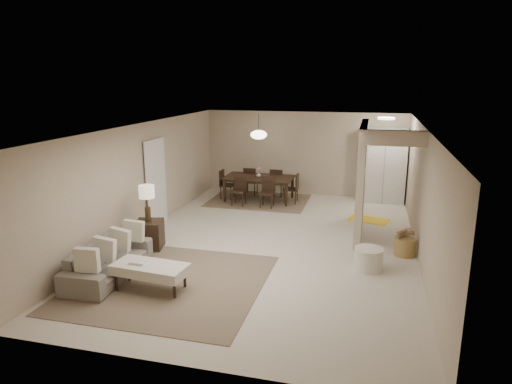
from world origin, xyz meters
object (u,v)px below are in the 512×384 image
(pantry_cabinet, at_px, (384,166))
(round_pouf, at_px, (368,259))
(dining_table, at_px, (259,189))
(wicker_basket, at_px, (405,247))
(side_table, at_px, (149,235))
(sofa, at_px, (109,261))
(ottoman_bench, at_px, (150,269))

(pantry_cabinet, distance_m, round_pouf, 5.15)
(dining_table, bearing_deg, wicker_basket, -40.19)
(side_table, xyz_separation_m, wicker_basket, (5.15, 0.92, -0.12))
(side_table, distance_m, round_pouf, 4.45)
(sofa, bearing_deg, ottoman_bench, -110.15)
(ottoman_bench, bearing_deg, dining_table, 91.62)
(pantry_cabinet, relative_size, round_pouf, 3.91)
(ottoman_bench, relative_size, dining_table, 0.65)
(ottoman_bench, bearing_deg, sofa, 167.89)
(sofa, xyz_separation_m, ottoman_bench, (0.97, -0.30, 0.07))
(sofa, height_order, side_table, side_table)
(sofa, relative_size, round_pouf, 3.77)
(wicker_basket, bearing_deg, pantry_cabinet, 95.51)
(round_pouf, bearing_deg, dining_table, 126.55)
(wicker_basket, distance_m, dining_table, 5.12)
(side_table, xyz_separation_m, dining_table, (1.28, 4.27, 0.05))
(pantry_cabinet, bearing_deg, ottoman_bench, -119.34)
(pantry_cabinet, bearing_deg, round_pouf, -93.38)
(pantry_cabinet, xyz_separation_m, wicker_basket, (0.40, -4.15, -0.87))
(ottoman_bench, bearing_deg, pantry_cabinet, 65.73)
(dining_table, bearing_deg, pantry_cabinet, 13.67)
(pantry_cabinet, height_order, sofa, pantry_cabinet)
(pantry_cabinet, height_order, round_pouf, pantry_cabinet)
(pantry_cabinet, relative_size, sofa, 1.04)
(ottoman_bench, xyz_separation_m, side_table, (-0.92, 1.75, -0.07))
(round_pouf, xyz_separation_m, dining_table, (-3.17, 4.27, 0.14))
(side_table, height_order, dining_table, dining_table)
(side_table, bearing_deg, round_pouf, -0.04)
(round_pouf, relative_size, wicker_basket, 1.28)
(pantry_cabinet, bearing_deg, wicker_basket, -84.49)
(side_table, relative_size, dining_table, 0.30)
(pantry_cabinet, xyz_separation_m, side_table, (-4.75, -5.07, -0.75))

